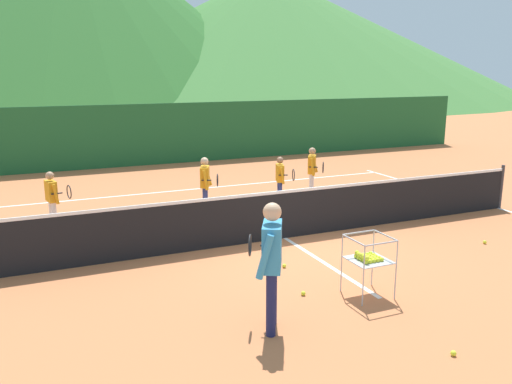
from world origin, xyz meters
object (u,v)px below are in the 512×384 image
Objects in this scene: student_1 at (205,181)px; ball_cart at (368,258)px; instructor at (271,255)px; tennis_ball_3 at (284,266)px; student_2 at (281,176)px; tennis_ball_2 at (485,242)px; student_0 at (52,195)px; tennis_ball_1 at (303,293)px; tennis_net at (285,214)px; student_3 at (312,168)px; tennis_ball_4 at (453,353)px.

student_1 is 1.48× the size of ball_cart.
instructor is 24.72× the size of tennis_ball_3.
student_2 is 17.64× the size of tennis_ball_2.
tennis_ball_1 is (3.14, -4.99, -0.71)m from student_0.
tennis_net is 8.72× the size of student_1.
student_1 is 1.96m from student_2.
tennis_ball_1 is at bearing -102.51° from tennis_ball_3.
ball_cart is (0.76, -5.18, -0.22)m from student_1.
tennis_net is at bearing -128.26° from student_3.
tennis_net is 9.45× the size of student_0.
student_1 is at bearing 111.23° from tennis_net.
student_3 is at bearing 55.22° from tennis_ball_3.
student_1 is (3.25, -0.18, 0.06)m from student_0.
instructor is at bearing -119.55° from tennis_net.
student_2 is at bearing -0.68° from student_0.
student_2 is (2.94, 5.67, -0.29)m from instructor.
student_2 is 4.86m from tennis_ball_2.
student_3 is 19.26× the size of tennis_ball_4.
student_3 is at bearing 104.31° from tennis_ball_2.
student_0 reaches higher than tennis_ball_3.
tennis_ball_4 is (-0.20, -4.75, -0.47)m from tennis_net.
student_1 is at bearing -3.17° from student_0.
student_1 is 3.78m from tennis_ball_3.
tennis_net reaches higher than tennis_ball_1.
ball_cart is (-1.20, -5.30, -0.14)m from student_2.
tennis_ball_3 is (3.39, -3.87, -0.71)m from student_0.
student_1 is 19.61× the size of tennis_ball_3.
tennis_ball_4 is at bearing -92.27° from ball_cart.
tennis_ball_4 is (1.67, -1.45, -0.97)m from instructor.
student_0 is 5.94m from tennis_ball_1.
tennis_ball_4 is at bearing -107.51° from student_3.
tennis_net is at bearing 87.58° from ball_cart.
instructor is at bearing -68.49° from student_0.
tennis_ball_1 is at bearing -91.22° from student_1.
student_2 is 1.33× the size of ball_cart.
tennis_net reaches higher than tennis_ball_3.
student_3 is at bearing 72.49° from tennis_ball_4.
tennis_ball_2 is (4.33, 0.69, 0.00)m from tennis_ball_1.
student_2 reaches higher than tennis_ball_3.
ball_cart is 1.91m from tennis_ball_4.
instructor reaches higher than student_0.
tennis_ball_1 is 1.00× the size of tennis_ball_2.
student_3 is 19.26× the size of tennis_ball_3.
tennis_ball_2 is (1.18, -4.61, -0.75)m from student_3.
tennis_net is 9.69× the size of student_2.
instructor is (-1.87, -3.29, 0.51)m from tennis_net.
student_2 is at bearing 79.89° from tennis_ball_4.
student_0 is at bearing 131.22° from tennis_ball_3.
ball_cart is (4.00, -5.36, -0.16)m from student_0.
tennis_ball_3 is (-0.73, -1.43, -0.47)m from tennis_net.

